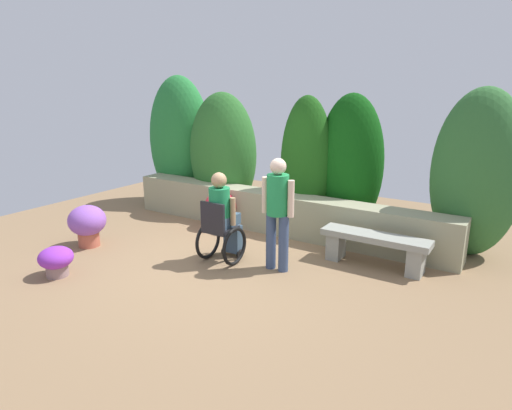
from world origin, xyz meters
TOP-DOWN VIEW (x-y plane):
  - ground_plane at (0.00, 0.00)m, footprint 10.08×10.08m
  - stone_retaining_wall at (0.00, 1.63)m, footprint 6.05×0.47m
  - hedge_backdrop at (-0.37, 2.24)m, footprint 7.14×1.17m
  - stone_bench at (1.93, 1.04)m, footprint 1.52×0.37m
  - person_in_wheelchair at (-0.01, 0.05)m, footprint 0.53×0.66m
  - person_standing_companion at (0.82, 0.21)m, footprint 0.49×0.30m
  - flower_pot_purple_near at (-2.19, -0.61)m, footprint 0.59×0.59m
  - flower_pot_terracotta_by_wall at (-1.58, -1.59)m, footprint 0.46×0.46m
  - flower_pot_red_accent at (-0.98, 1.31)m, footprint 0.58×0.58m

SIDE VIEW (x-z plane):
  - ground_plane at x=0.00m, z-range 0.00..0.00m
  - flower_pot_terracotta_by_wall at x=-1.58m, z-range 0.02..0.44m
  - stone_bench at x=1.93m, z-range 0.08..0.55m
  - stone_retaining_wall at x=0.00m, z-range 0.00..0.69m
  - flower_pot_red_accent at x=-0.98m, z-range 0.03..0.70m
  - flower_pot_purple_near at x=-2.19m, z-range 0.04..0.72m
  - person_in_wheelchair at x=-0.01m, z-range -0.04..1.29m
  - person_standing_companion at x=0.82m, z-range 0.12..1.69m
  - hedge_backdrop at x=-0.37m, z-range -0.10..2.59m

